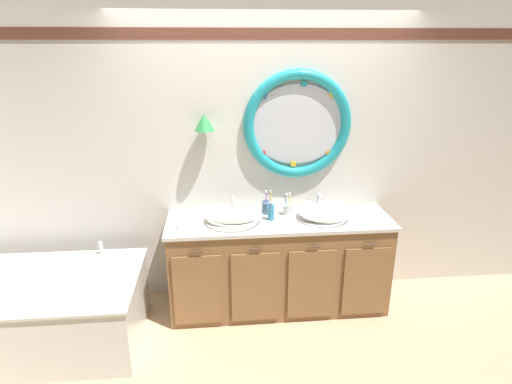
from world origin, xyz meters
TOP-DOWN VIEW (x-y plane):
  - ground_plane at (0.00, 0.00)m, footprint 14.00×14.00m
  - back_wall_assembly at (0.02, 0.59)m, footprint 6.40×0.26m
  - vanity_counter at (0.09, 0.26)m, footprint 1.90×0.62m
  - bathtub at (-1.86, -0.08)m, footprint 1.61×0.95m
  - sink_basin_left at (-0.29, 0.23)m, footprint 0.47×0.47m
  - sink_basin_right at (0.48, 0.23)m, footprint 0.45×0.45m
  - faucet_set_left at (-0.29, 0.47)m, footprint 0.24×0.14m
  - faucet_set_right at (0.48, 0.47)m, footprint 0.24×0.14m
  - toothbrush_holder_left at (0.01, 0.39)m, footprint 0.09×0.09m
  - toothbrush_holder_right at (0.18, 0.34)m, footprint 0.09×0.09m
  - soap_dispenser at (0.02, 0.24)m, footprint 0.06×0.06m
  - folded_hand_towel at (-0.68, 0.16)m, footprint 0.18×0.11m

SIDE VIEW (x-z plane):
  - ground_plane at x=0.00m, z-range 0.00..0.00m
  - bathtub at x=-1.86m, z-range 0.01..0.67m
  - vanity_counter at x=0.09m, z-range 0.00..0.85m
  - folded_hand_towel at x=-0.68m, z-range 0.85..0.88m
  - sink_basin_right at x=0.48m, z-range 0.85..0.95m
  - toothbrush_holder_right at x=0.18m, z-range 0.80..1.00m
  - sink_basin_left at x=-0.29m, z-range 0.85..0.95m
  - faucet_set_right at x=0.48m, z-range 0.83..0.97m
  - faucet_set_left at x=-0.29m, z-range 0.83..0.98m
  - toothbrush_holder_left at x=0.01m, z-range 0.80..1.01m
  - soap_dispenser at x=0.02m, z-range 0.84..1.01m
  - back_wall_assembly at x=0.02m, z-range 0.02..2.62m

